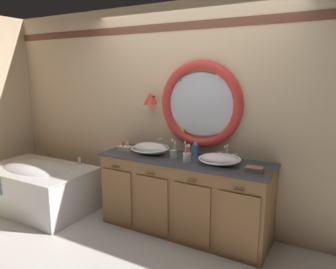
{
  "coord_description": "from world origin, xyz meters",
  "views": [
    {
      "loc": [
        1.62,
        -2.78,
        1.81
      ],
      "look_at": [
        -0.1,
        0.25,
        1.12
      ],
      "focal_mm": 33.89,
      "sensor_mm": 36.0,
      "label": 1
    }
  ],
  "objects_px": {
    "bathtub": "(38,184)",
    "folded_hand_towel": "(254,169)",
    "sink_basin_left": "(150,148)",
    "toothbrush_holder_left": "(173,154)",
    "toothbrush_holder_right": "(187,157)",
    "toiletry_basket": "(125,148)",
    "sink_basin_right": "(220,159)",
    "soap_dispenser": "(195,150)"
  },
  "relations": [
    {
      "from": "toiletry_basket",
      "to": "folded_hand_towel",
      "type": "bearing_deg",
      "value": -1.81
    },
    {
      "from": "sink_basin_left",
      "to": "sink_basin_right",
      "type": "xyz_separation_m",
      "value": [
        0.85,
        0.0,
        -0.01
      ]
    },
    {
      "from": "soap_dispenser",
      "to": "sink_basin_right",
      "type": "bearing_deg",
      "value": -28.78
    },
    {
      "from": "toothbrush_holder_right",
      "to": "soap_dispenser",
      "type": "relative_size",
      "value": 1.42
    },
    {
      "from": "bathtub",
      "to": "folded_hand_towel",
      "type": "relative_size",
      "value": 8.38
    },
    {
      "from": "toothbrush_holder_left",
      "to": "soap_dispenser",
      "type": "relative_size",
      "value": 1.37
    },
    {
      "from": "soap_dispenser",
      "to": "folded_hand_towel",
      "type": "distance_m",
      "value": 0.78
    },
    {
      "from": "soap_dispenser",
      "to": "folded_hand_towel",
      "type": "relative_size",
      "value": 0.89
    },
    {
      "from": "sink_basin_left",
      "to": "toothbrush_holder_left",
      "type": "height_order",
      "value": "toothbrush_holder_left"
    },
    {
      "from": "toothbrush_holder_right",
      "to": "folded_hand_towel",
      "type": "relative_size",
      "value": 1.26
    },
    {
      "from": "bathtub",
      "to": "sink_basin_right",
      "type": "relative_size",
      "value": 3.37
    },
    {
      "from": "soap_dispenser",
      "to": "toothbrush_holder_right",
      "type": "bearing_deg",
      "value": -82.79
    },
    {
      "from": "soap_dispenser",
      "to": "toothbrush_holder_left",
      "type": "bearing_deg",
      "value": -125.08
    },
    {
      "from": "toothbrush_holder_left",
      "to": "toiletry_basket",
      "type": "relative_size",
      "value": 1.37
    },
    {
      "from": "sink_basin_left",
      "to": "toiletry_basket",
      "type": "distance_m",
      "value": 0.36
    },
    {
      "from": "sink_basin_right",
      "to": "toothbrush_holder_left",
      "type": "bearing_deg",
      "value": -176.76
    },
    {
      "from": "bathtub",
      "to": "folded_hand_towel",
      "type": "bearing_deg",
      "value": 6.52
    },
    {
      "from": "sink_basin_left",
      "to": "toiletry_basket",
      "type": "bearing_deg",
      "value": -178.99
    },
    {
      "from": "toothbrush_holder_right",
      "to": "toiletry_basket",
      "type": "distance_m",
      "value": 0.88
    },
    {
      "from": "soap_dispenser",
      "to": "folded_hand_towel",
      "type": "height_order",
      "value": "soap_dispenser"
    },
    {
      "from": "bathtub",
      "to": "toothbrush_holder_right",
      "type": "bearing_deg",
      "value": 7.55
    },
    {
      "from": "bathtub",
      "to": "toiletry_basket",
      "type": "relative_size",
      "value": 9.36
    },
    {
      "from": "bathtub",
      "to": "soap_dispenser",
      "type": "bearing_deg",
      "value": 15.77
    },
    {
      "from": "bathtub",
      "to": "toothbrush_holder_right",
      "type": "relative_size",
      "value": 6.64
    },
    {
      "from": "toothbrush_holder_left",
      "to": "toothbrush_holder_right",
      "type": "bearing_deg",
      "value": -18.94
    },
    {
      "from": "bathtub",
      "to": "toothbrush_holder_right",
      "type": "xyz_separation_m",
      "value": [
        2.07,
        0.27,
        0.58
      ]
    },
    {
      "from": "toothbrush_holder_right",
      "to": "soap_dispenser",
      "type": "xyz_separation_m",
      "value": [
        -0.04,
        0.3,
        0.01
      ]
    },
    {
      "from": "bathtub",
      "to": "toothbrush_holder_left",
      "type": "relative_size",
      "value": 6.84
    },
    {
      "from": "soap_dispenser",
      "to": "folded_hand_towel",
      "type": "xyz_separation_m",
      "value": [
        0.74,
        -0.26,
        -0.05
      ]
    },
    {
      "from": "toothbrush_holder_right",
      "to": "toiletry_basket",
      "type": "xyz_separation_m",
      "value": [
        -0.88,
        0.09,
        -0.03
      ]
    },
    {
      "from": "sink_basin_left",
      "to": "toothbrush_holder_left",
      "type": "distance_m",
      "value": 0.32
    },
    {
      "from": "toothbrush_holder_left",
      "to": "folded_hand_towel",
      "type": "bearing_deg",
      "value": -1.67
    },
    {
      "from": "toothbrush_holder_left",
      "to": "toothbrush_holder_right",
      "type": "height_order",
      "value": "toothbrush_holder_right"
    },
    {
      "from": "sink_basin_left",
      "to": "toiletry_basket",
      "type": "xyz_separation_m",
      "value": [
        -0.36,
        -0.01,
        -0.04
      ]
    },
    {
      "from": "toothbrush_holder_left",
      "to": "toothbrush_holder_right",
      "type": "xyz_separation_m",
      "value": [
        0.2,
        -0.07,
        0.01
      ]
    },
    {
      "from": "sink_basin_right",
      "to": "soap_dispenser",
      "type": "relative_size",
      "value": 2.79
    },
    {
      "from": "sink_basin_right",
      "to": "toothbrush_holder_left",
      "type": "xyz_separation_m",
      "value": [
        -0.53,
        -0.03,
        -0.0
      ]
    },
    {
      "from": "toiletry_basket",
      "to": "bathtub",
      "type": "bearing_deg",
      "value": -162.87
    },
    {
      "from": "sink_basin_right",
      "to": "toiletry_basket",
      "type": "relative_size",
      "value": 2.77
    },
    {
      "from": "sink_basin_left",
      "to": "toothbrush_holder_right",
      "type": "bearing_deg",
      "value": -10.72
    },
    {
      "from": "sink_basin_left",
      "to": "toothbrush_holder_left",
      "type": "xyz_separation_m",
      "value": [
        0.32,
        -0.03,
        -0.02
      ]
    },
    {
      "from": "toothbrush_holder_left",
      "to": "folded_hand_towel",
      "type": "height_order",
      "value": "toothbrush_holder_left"
    }
  ]
}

